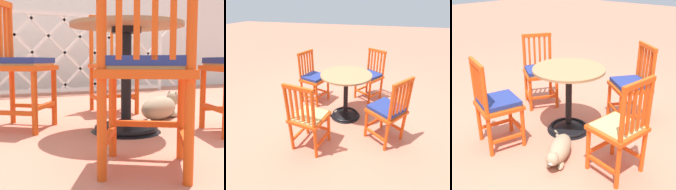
{
  "view_description": "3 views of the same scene",
  "coord_description": "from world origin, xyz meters",
  "views": [
    {
      "loc": [
        -1.13,
        -1.82,
        0.48
      ],
      "look_at": [
        -0.28,
        0.03,
        0.26
      ],
      "focal_mm": 50.85,
      "sensor_mm": 36.0,
      "label": 1
    },
    {
      "loc": [
        -0.72,
        2.51,
        1.69
      ],
      "look_at": [
        -0.03,
        0.11,
        0.37
      ],
      "focal_mm": 28.91,
      "sensor_mm": 36.0,
      "label": 2
    },
    {
      "loc": [
        1.99,
        1.92,
        1.68
      ],
      "look_at": [
        -0.18,
        -0.01,
        0.39
      ],
      "focal_mm": 45.9,
      "sensor_mm": 36.0,
      "label": 3
    }
  ],
  "objects": [
    {
      "name": "orange_chair_tucked_in",
      "position": [
        -0.43,
        -0.64,
        0.45
      ],
      "size": [
        0.55,
        0.55,
        0.91
      ],
      "color": "#E04C14",
      "rests_on": "ground_plane"
    },
    {
      "name": "tabby_cat",
      "position": [
        0.33,
        0.38,
        0.1
      ],
      "size": [
        0.59,
        0.53,
        0.23
      ],
      "color": "#9E896B",
      "rests_on": "ground_plane"
    },
    {
      "name": "orange_chair_at_corner",
      "position": [
        -0.79,
        0.48,
        0.45
      ],
      "size": [
        0.56,
        0.56,
        0.91
      ],
      "color": "#E04C14",
      "rests_on": "ground_plane"
    },
    {
      "name": "orange_chair_near_fence",
      "position": [
        0.12,
        0.89,
        0.43
      ],
      "size": [
        0.45,
        0.45,
        0.91
      ],
      "color": "#E04C14",
      "rests_on": "ground_plane"
    },
    {
      "name": "ground_plane",
      "position": [
        0.0,
        0.0,
        0.0
      ],
      "size": [
        24.0,
        24.0,
        0.0
      ],
      "primitive_type": "plane",
      "color": "#C6755B"
    },
    {
      "name": "cafe_table",
      "position": [
        -0.15,
        0.09,
        0.28
      ],
      "size": [
        0.76,
        0.76,
        0.73
      ],
      "color": "black",
      "rests_on": "ground_plane"
    },
    {
      "name": "orange_chair_facing_out",
      "position": [
        0.53,
        -0.26,
        0.45
      ],
      "size": [
        0.5,
        0.5,
        0.91
      ],
      "color": "#E04C14",
      "rests_on": "ground_plane"
    }
  ]
}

